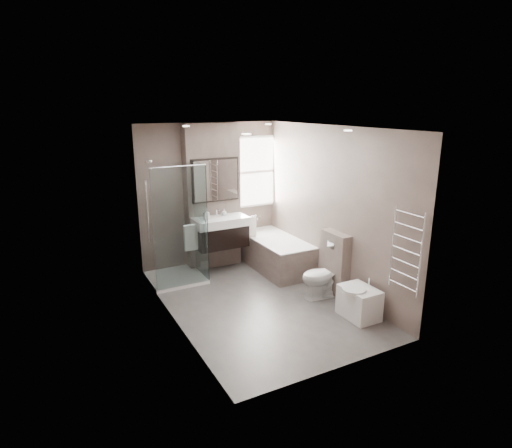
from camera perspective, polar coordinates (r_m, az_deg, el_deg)
room at (r=6.14m, az=0.45°, el=0.57°), size 2.70×3.90×2.70m
vanity_pier at (r=7.71m, az=-5.83°, el=3.61°), size 1.00×0.25×2.60m
vanity at (r=7.53m, az=-4.71°, el=-1.04°), size 0.95×0.47×0.66m
mirror_cabinet at (r=7.50m, az=-5.42°, el=5.85°), size 0.86×0.08×0.76m
towel_left at (r=7.33m, az=-8.67°, el=-1.82°), size 0.24×0.06×0.44m
towel_right at (r=7.75m, az=-0.84°, el=-0.67°), size 0.24×0.06×0.44m
shower_enclosure at (r=7.30m, az=-9.86°, el=-3.85°), size 0.90×0.90×2.00m
bathtub at (r=7.79m, az=2.59°, el=-3.73°), size 0.75×1.60×0.57m
window at (r=8.10m, az=-0.23°, el=6.98°), size 0.98×0.06×1.33m
toilet at (r=6.72m, az=8.96°, el=-6.84°), size 0.72×0.46×0.70m
cistern_box at (r=6.83m, az=10.45°, el=-5.17°), size 0.19×0.55×1.00m
bidet at (r=6.25m, az=13.54°, el=-10.07°), size 0.47×0.55×0.57m
towel_radiator at (r=5.73m, az=19.42°, el=-3.37°), size 0.03×0.49×1.10m
soap_bottle_a at (r=7.34m, az=-6.61°, el=1.31°), size 0.08×0.09×0.19m
soap_bottle_b at (r=7.59m, az=-4.27°, el=1.59°), size 0.09×0.09×0.12m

